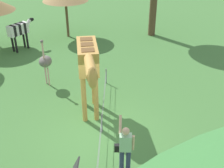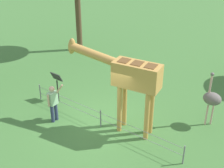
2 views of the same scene
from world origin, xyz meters
name	(u,v)px [view 1 (image 1 of 2)]	position (x,y,z in m)	size (l,w,h in m)	color
ground_plane	(100,131)	(0.00, 0.00, 0.00)	(60.00, 60.00, 0.00)	#427538
giraffe	(88,64)	(-0.93, -0.44, 2.26)	(3.76, 1.06, 3.35)	#C69347
visitor	(125,146)	(1.74, 0.85, 0.90)	(0.59, 0.58, 1.74)	navy
zebra	(19,30)	(-7.37, -5.06, 1.16)	(1.66, 1.28, 1.66)	black
ostrich	(45,61)	(-3.32, -2.63, 1.18)	(0.70, 0.56, 2.25)	#CC9E93
wire_fence	(102,123)	(0.00, 0.06, 0.40)	(7.05, 0.05, 0.75)	slate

